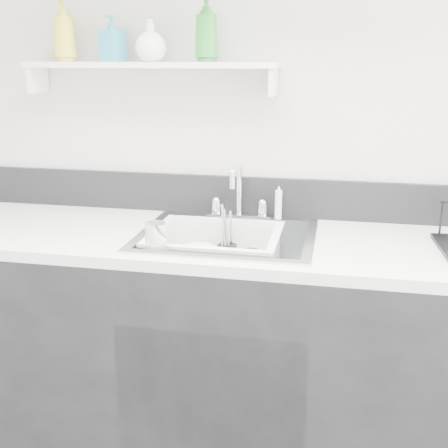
# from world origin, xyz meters

# --- Properties ---
(counter_run) EXTENTS (3.20, 0.62, 0.92)m
(counter_run) POSITION_xyz_m (0.00, 1.19, 0.46)
(counter_run) COLOR black
(counter_run) RESTS_ON ground
(backsplash) EXTENTS (3.20, 0.02, 0.16)m
(backsplash) POSITION_xyz_m (0.00, 1.49, 1.00)
(backsplash) COLOR black
(backsplash) RESTS_ON counter_run
(sink) EXTENTS (0.64, 0.52, 0.20)m
(sink) POSITION_xyz_m (0.00, 1.19, 0.83)
(sink) COLOR silver
(sink) RESTS_ON counter_run
(faucet) EXTENTS (0.26, 0.18, 0.23)m
(faucet) POSITION_xyz_m (0.00, 1.44, 0.98)
(faucet) COLOR silver
(faucet) RESTS_ON counter_run
(side_sprayer) EXTENTS (0.03, 0.03, 0.14)m
(side_sprayer) POSITION_xyz_m (0.16, 1.44, 0.99)
(side_sprayer) COLOR white
(side_sprayer) RESTS_ON counter_run
(wall_shelf) EXTENTS (1.00, 0.16, 0.12)m
(wall_shelf) POSITION_xyz_m (-0.35, 1.42, 1.51)
(wall_shelf) COLOR silver
(wall_shelf) RESTS_ON room_shell
(wash_tub) EXTENTS (0.58, 0.53, 0.18)m
(wash_tub) POSITION_xyz_m (-0.04, 1.19, 0.84)
(wash_tub) COLOR white
(wash_tub) RESTS_ON sink
(plate_stack) EXTENTS (0.25, 0.24, 0.10)m
(plate_stack) POSITION_xyz_m (-0.10, 1.17, 0.79)
(plate_stack) COLOR white
(plate_stack) RESTS_ON wash_tub
(utensil_cup) EXTENTS (0.07, 0.07, 0.25)m
(utensil_cup) POSITION_xyz_m (-0.01, 1.27, 0.82)
(utensil_cup) COLOR black
(utensil_cup) RESTS_ON wash_tub
(ladle) EXTENTS (0.20, 0.26, 0.07)m
(ladle) POSITION_xyz_m (-0.08, 1.16, 0.80)
(ladle) COLOR silver
(ladle) RESTS_ON wash_tub
(tumbler_in_tub) EXTENTS (0.09, 0.09, 0.10)m
(tumbler_in_tub) POSITION_xyz_m (0.09, 1.19, 0.82)
(tumbler_in_tub) COLOR white
(tumbler_in_tub) RESTS_ON wash_tub
(tumbler_counter) EXTENTS (0.08, 0.08, 0.10)m
(tumbler_counter) POSITION_xyz_m (-0.20, 0.98, 0.97)
(tumbler_counter) COLOR white
(tumbler_counter) RESTS_ON counter_run
(bowl_small) EXTENTS (0.10, 0.10, 0.03)m
(bowl_small) POSITION_xyz_m (0.10, 1.10, 0.78)
(bowl_small) COLOR white
(bowl_small) RESTS_ON wash_tub
(soap_bottle_a) EXTENTS (0.12, 0.12, 0.23)m
(soap_bottle_a) POSITION_xyz_m (-0.69, 1.40, 1.65)
(soap_bottle_a) COLOR gold
(soap_bottle_a) RESTS_ON wall_shelf
(soap_bottle_b) EXTENTS (0.10, 0.10, 0.17)m
(soap_bottle_b) POSITION_xyz_m (-0.49, 1.41, 1.62)
(soap_bottle_b) COLOR teal
(soap_bottle_b) RESTS_ON wall_shelf
(soap_bottle_c) EXTENTS (0.15, 0.15, 0.15)m
(soap_bottle_c) POSITION_xyz_m (-0.34, 1.40, 1.61)
(soap_bottle_c) COLOR white
(soap_bottle_c) RESTS_ON wall_shelf
(soap_bottle_d) EXTENTS (0.12, 0.12, 0.23)m
(soap_bottle_d) POSITION_xyz_m (-0.12, 1.40, 1.65)
(soap_bottle_d) COLOR #227928
(soap_bottle_d) RESTS_ON wall_shelf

